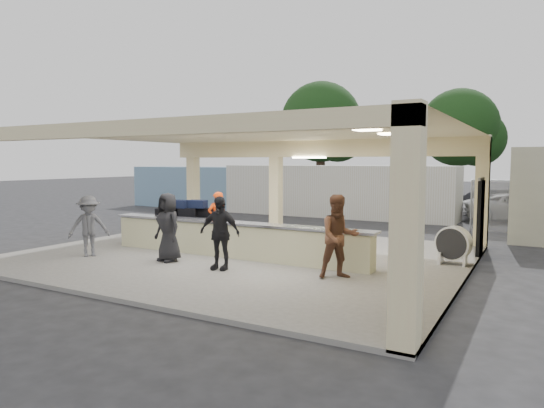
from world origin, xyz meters
The scene contains 16 objects.
ground centered at (0.00, 0.00, 0.00)m, with size 120.00×120.00×0.00m, color #242426.
pavilion centered at (0.21, 0.66, 1.35)m, with size 12.01×10.00×3.55m.
baggage_counter centered at (0.00, -0.50, 0.59)m, with size 8.20×0.58×0.98m.
luggage_cart centered at (-2.51, 0.50, 0.86)m, with size 2.75×2.13×1.41m.
drum_fan centered at (5.50, 1.44, 0.63)m, with size 0.94×0.51×0.99m.
baggage_handler centered at (-1.35, 0.70, 0.95)m, with size 0.62×0.34×1.70m, color #EF400C.
passenger_a centered at (3.48, -1.39, 1.05)m, with size 0.92×0.40×1.90m, color brown.
passenger_b centered at (0.61, -1.96, 1.00)m, with size 1.06×0.38×1.80m, color black.
passenger_c centered at (-3.53, -2.38, 0.95)m, with size 1.09×0.38×1.69m, color #515157.
passenger_d centered at (-1.15, -1.82, 1.01)m, with size 0.89×0.36×1.81m, color black.
car_white_a centered at (6.46, 13.13, 0.64)m, with size 2.11×4.45×1.27m, color silver.
car_dark centered at (5.79, 14.20, 0.68)m, with size 1.45×4.11×1.37m, color black.
container_white centered at (-1.59, 11.19, 1.27)m, with size 11.69×2.34×2.53m, color silver.
container_blue centered at (-10.11, 11.50, 1.21)m, with size 9.30×2.23×2.42m, color #6E92B1.
tree_left centered at (-7.68, 24.16, 5.59)m, with size 6.60×6.30×9.00m.
tree_mid centered at (2.32, 26.16, 4.96)m, with size 6.00×5.60×8.00m.
Camera 1 is at (7.41, -11.54, 2.73)m, focal length 32.00 mm.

